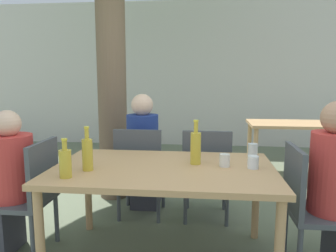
% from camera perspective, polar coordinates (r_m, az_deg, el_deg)
% --- Properties ---
extents(cafe_building_wall, '(10.00, 0.08, 2.80)m').
position_cam_1_polar(cafe_building_wall, '(6.51, 3.83, 8.93)').
color(cafe_building_wall, beige).
rests_on(cafe_building_wall, ground_plane).
extents(dining_table_front, '(1.58, 0.99, 0.73)m').
position_cam_1_polar(dining_table_front, '(2.39, -0.79, -8.69)').
color(dining_table_front, tan).
rests_on(dining_table_front, ground_plane).
extents(dining_table_back, '(1.30, 0.72, 0.73)m').
position_cam_1_polar(dining_table_back, '(4.92, 21.37, -0.57)').
color(dining_table_back, tan).
rests_on(dining_table_back, ground_plane).
extents(patio_chair_0, '(0.44, 0.44, 0.89)m').
position_cam_1_polar(patio_chair_0, '(2.75, -22.81, -10.45)').
color(patio_chair_0, '#474C51').
rests_on(patio_chair_0, ground_plane).
extents(patio_chair_1, '(0.44, 0.44, 0.89)m').
position_cam_1_polar(patio_chair_1, '(2.53, 23.40, -12.13)').
color(patio_chair_1, '#474C51').
rests_on(patio_chair_1, ground_plane).
extents(patio_chair_2, '(0.44, 0.44, 0.89)m').
position_cam_1_polar(patio_chair_2, '(3.17, -4.89, -7.29)').
color(patio_chair_2, '#474C51').
rests_on(patio_chair_2, ground_plane).
extents(patio_chair_3, '(0.44, 0.44, 0.89)m').
position_cam_1_polar(patio_chair_3, '(3.11, 6.72, -7.61)').
color(patio_chair_3, '#474C51').
rests_on(patio_chair_3, ground_plane).
extents(person_seated_0, '(0.57, 0.34, 1.12)m').
position_cam_1_polar(person_seated_0, '(2.87, -27.04, -9.97)').
color(person_seated_0, '#383842').
rests_on(person_seated_0, ground_plane).
extents(person_seated_2, '(0.31, 0.56, 1.20)m').
position_cam_1_polar(person_seated_2, '(3.38, -4.13, -5.64)').
color(person_seated_2, '#383842').
rests_on(person_seated_2, ground_plane).
extents(oil_cruet_0, '(0.08, 0.08, 0.33)m').
position_cam_1_polar(oil_cruet_0, '(2.42, 4.84, -3.67)').
color(oil_cruet_0, gold).
rests_on(oil_cruet_0, dining_table_front).
extents(oil_cruet_1, '(0.08, 0.08, 0.25)m').
position_cam_1_polar(oil_cruet_1, '(2.20, -17.46, -6.09)').
color(oil_cruet_1, gold).
rests_on(oil_cruet_1, dining_table_front).
extents(oil_cruet_2, '(0.07, 0.07, 0.31)m').
position_cam_1_polar(oil_cruet_2, '(2.32, -13.86, -4.66)').
color(oil_cruet_2, gold).
rests_on(oil_cruet_2, dining_table_front).
extents(drinking_glass_0, '(0.08, 0.08, 0.10)m').
position_cam_1_polar(drinking_glass_0, '(2.74, 14.54, -4.06)').
color(drinking_glass_0, silver).
rests_on(drinking_glass_0, dining_table_front).
extents(drinking_glass_1, '(0.08, 0.08, 0.09)m').
position_cam_1_polar(drinking_glass_1, '(2.39, 9.83, -5.90)').
color(drinking_glass_1, silver).
rests_on(drinking_glass_1, dining_table_front).
extents(drinking_glass_2, '(0.08, 0.08, 0.09)m').
position_cam_1_polar(drinking_glass_2, '(2.39, 14.60, -6.12)').
color(drinking_glass_2, white).
rests_on(drinking_glass_2, dining_table_front).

